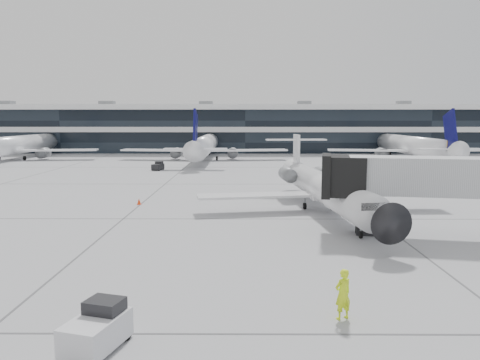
{
  "coord_description": "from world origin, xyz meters",
  "views": [
    {
      "loc": [
        -0.5,
        -36.31,
        7.85
      ],
      "look_at": [
        -0.76,
        3.97,
        2.6
      ],
      "focal_mm": 35.0,
      "sensor_mm": 36.0,
      "label": 1
    }
  ],
  "objects_px": {
    "ramp_worker": "(343,294)",
    "baggage_tug": "(98,329)",
    "jet_bridge": "(470,178)",
    "regional_jet": "(323,187)"
  },
  "relations": [
    {
      "from": "jet_bridge",
      "to": "regional_jet",
      "type": "bearing_deg",
      "value": 141.12
    },
    {
      "from": "jet_bridge",
      "to": "baggage_tug",
      "type": "distance_m",
      "value": 25.15
    },
    {
      "from": "regional_jet",
      "to": "baggage_tug",
      "type": "xyz_separation_m",
      "value": [
        -11.87,
        -24.31,
        -1.42
      ]
    },
    {
      "from": "regional_jet",
      "to": "baggage_tug",
      "type": "distance_m",
      "value": 27.1
    },
    {
      "from": "ramp_worker",
      "to": "baggage_tug",
      "type": "distance_m",
      "value": 9.26
    },
    {
      "from": "regional_jet",
      "to": "jet_bridge",
      "type": "relative_size",
      "value": 1.56
    },
    {
      "from": "jet_bridge",
      "to": "ramp_worker",
      "type": "distance_m",
      "value": 16.99
    },
    {
      "from": "regional_jet",
      "to": "ramp_worker",
      "type": "relative_size",
      "value": 13.17
    },
    {
      "from": "jet_bridge",
      "to": "baggage_tug",
      "type": "bearing_deg",
      "value": -132.36
    },
    {
      "from": "ramp_worker",
      "to": "regional_jet",
      "type": "bearing_deg",
      "value": -125.81
    }
  ]
}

